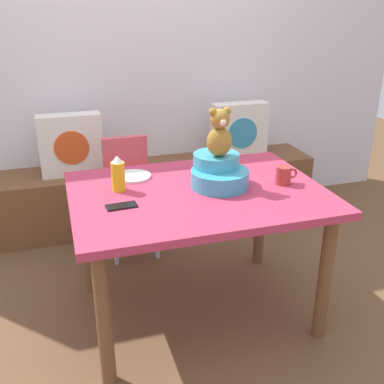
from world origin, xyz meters
name	(u,v)px	position (x,y,z in m)	size (l,w,h in m)	color
ground_plane	(197,310)	(0.00, 0.00, 0.00)	(8.00, 8.00, 0.00)	brown
back_wall	(137,48)	(0.00, 1.49, 1.30)	(4.40, 0.10, 2.60)	silver
window_bench	(150,193)	(0.00, 1.22, 0.23)	(2.60, 0.44, 0.46)	brown
pillow_floral_left	(71,145)	(-0.56, 1.20, 0.68)	(0.44, 0.15, 0.44)	white
pillow_floral_right	(239,131)	(0.73, 1.20, 0.68)	(0.44, 0.15, 0.44)	white
dining_table	(198,208)	(0.00, 0.00, 0.64)	(1.28, 0.94, 0.74)	#B73351
highchair	(130,181)	(-0.22, 0.79, 0.52)	(0.34, 0.45, 0.79)	#D84C59
infant_seat_teal	(219,172)	(0.12, 0.03, 0.81)	(0.30, 0.33, 0.16)	#379EBD
teddy_bear	(220,134)	(0.12, 0.03, 1.02)	(0.13, 0.12, 0.25)	olive
ketchup_bottle	(118,174)	(-0.38, 0.12, 0.83)	(0.07, 0.07, 0.18)	gold
coffee_mug	(284,175)	(0.46, -0.05, 0.79)	(0.12, 0.08, 0.09)	#9E332D
dinner_plate_near	(133,176)	(-0.28, 0.28, 0.75)	(0.20, 0.20, 0.01)	white
cell_phone	(122,206)	(-0.40, -0.09, 0.74)	(0.07, 0.14, 0.01)	black
table_fork	(224,165)	(0.26, 0.31, 0.74)	(0.02, 0.17, 0.01)	silver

